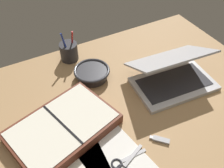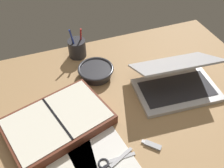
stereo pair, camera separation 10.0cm
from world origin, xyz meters
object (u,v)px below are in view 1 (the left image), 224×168
Objects in this scene: bowl at (92,73)px; pen_cup at (69,51)px; laptop at (172,75)px; scissors at (123,164)px; planner at (63,127)px.

pen_cup reaches higher than bowl.
scissors is (-38.43, -23.81, -4.24)cm from laptop.
laptop is 2.25× the size of bowl.
bowl is at bearing 66.77° from scissors.
laptop reaches higher than bowl.
pen_cup is at bearing 48.96° from planner.
pen_cup is 1.19× the size of scissors.
bowl is 0.38× the size of planner.
planner is at bearing -173.01° from laptop.
bowl is at bearing -76.81° from pen_cup.
laptop is at bearing -14.39° from planner.
laptop reaches higher than pen_cup.
planner is (-21.77, -21.58, -0.45)cm from bowl.
planner is at bearing -114.49° from pen_cup.
laptop reaches higher than scissors.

